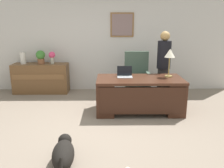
# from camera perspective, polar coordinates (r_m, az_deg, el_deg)

# --- Properties ---
(ground_plane) EXTENTS (12.00, 12.00, 0.00)m
(ground_plane) POSITION_cam_1_polar(r_m,az_deg,el_deg) (4.41, -1.40, -10.48)
(ground_plane) COLOR gray
(back_wall) EXTENTS (7.00, 0.16, 2.70)m
(back_wall) POSITION_cam_1_polar(r_m,az_deg,el_deg) (6.61, -1.19, 10.27)
(back_wall) COLOR silver
(back_wall) RESTS_ON ground_plane
(desk) EXTENTS (1.81, 0.88, 0.74)m
(desk) POSITION_cam_1_polar(r_m,az_deg,el_deg) (5.02, 6.70, -2.40)
(desk) COLOR #422316
(desk) RESTS_ON ground_plane
(credenza) EXTENTS (1.46, 0.50, 0.79)m
(credenza) POSITION_cam_1_polar(r_m,az_deg,el_deg) (6.67, -16.82, 1.36)
(credenza) COLOR brown
(credenza) RESTS_ON ground_plane
(armchair) EXTENTS (0.60, 0.59, 1.17)m
(armchair) POSITION_cam_1_polar(r_m,az_deg,el_deg) (5.96, 6.02, 1.47)
(armchair) COLOR #475B4C
(armchair) RESTS_ON ground_plane
(person_standing) EXTENTS (0.32, 0.32, 1.68)m
(person_standing) POSITION_cam_1_polar(r_m,az_deg,el_deg) (5.76, 12.38, 4.35)
(person_standing) COLOR #262323
(person_standing) RESTS_ON ground_plane
(dog_lying) EXTENTS (0.37, 0.81, 0.30)m
(dog_lying) POSITION_cam_1_polar(r_m,az_deg,el_deg) (3.41, -11.70, -16.06)
(dog_lying) COLOR black
(dog_lying) RESTS_ON ground_plane
(laptop) EXTENTS (0.32, 0.22, 0.22)m
(laptop) POSITION_cam_1_polar(r_m,az_deg,el_deg) (5.05, 3.09, 2.39)
(laptop) COLOR #B2B5BA
(laptop) RESTS_ON desk
(desk_lamp) EXTENTS (0.22, 0.22, 0.60)m
(desk_lamp) POSITION_cam_1_polar(r_m,az_deg,el_deg) (5.13, 13.86, 6.87)
(desk_lamp) COLOR #9E8447
(desk_lamp) RESTS_ON desk
(vase_with_flowers) EXTENTS (0.17, 0.17, 0.33)m
(vase_with_flowers) POSITION_cam_1_polar(r_m,az_deg,el_deg) (6.48, -14.35, 6.54)
(vase_with_flowers) COLOR #B1AF9D
(vase_with_flowers) RESTS_ON credenza
(vase_empty) EXTENTS (0.15, 0.15, 0.31)m
(vase_empty) POSITION_cam_1_polar(r_m,az_deg,el_deg) (6.71, -20.80, 5.92)
(vase_empty) COLOR silver
(vase_empty) RESTS_ON credenza
(potted_plant) EXTENTS (0.24, 0.24, 0.36)m
(potted_plant) POSITION_cam_1_polar(r_m,az_deg,el_deg) (6.56, -16.94, 6.42)
(potted_plant) COLOR brown
(potted_plant) RESTS_ON credenza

